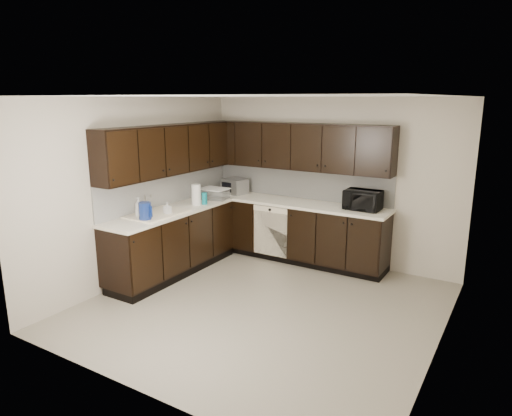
{
  "coord_description": "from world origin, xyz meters",
  "views": [
    {
      "loc": [
        2.59,
        -4.45,
        2.47
      ],
      "look_at": [
        -0.47,
        0.6,
        1.06
      ],
      "focal_mm": 32.0,
      "sensor_mm": 36.0,
      "label": 1
    }
  ],
  "objects_px": {
    "toaster_oven": "(235,186)",
    "storage_bin": "(214,194)",
    "microwave": "(363,200)",
    "blue_pitcher": "(145,212)",
    "sink": "(157,219)"
  },
  "relations": [
    {
      "from": "toaster_oven",
      "to": "storage_bin",
      "type": "distance_m",
      "value": 0.52
    },
    {
      "from": "microwave",
      "to": "toaster_oven",
      "type": "bearing_deg",
      "value": 179.74
    },
    {
      "from": "blue_pitcher",
      "to": "sink",
      "type": "bearing_deg",
      "value": 106.39
    },
    {
      "from": "toaster_oven",
      "to": "storage_bin",
      "type": "xyz_separation_m",
      "value": [
        -0.04,
        -0.52,
        -0.04
      ]
    },
    {
      "from": "storage_bin",
      "to": "blue_pitcher",
      "type": "height_order",
      "value": "blue_pitcher"
    },
    {
      "from": "sink",
      "to": "microwave",
      "type": "distance_m",
      "value": 2.89
    },
    {
      "from": "sink",
      "to": "storage_bin",
      "type": "xyz_separation_m",
      "value": [
        0.07,
        1.23,
        0.14
      ]
    },
    {
      "from": "blue_pitcher",
      "to": "microwave",
      "type": "bearing_deg",
      "value": 41.43
    },
    {
      "from": "sink",
      "to": "microwave",
      "type": "xyz_separation_m",
      "value": [
        2.3,
        1.74,
        0.2
      ]
    },
    {
      "from": "microwave",
      "to": "toaster_oven",
      "type": "distance_m",
      "value": 2.19
    },
    {
      "from": "toaster_oven",
      "to": "storage_bin",
      "type": "relative_size",
      "value": 0.95
    },
    {
      "from": "sink",
      "to": "toaster_oven",
      "type": "height_order",
      "value": "sink"
    },
    {
      "from": "microwave",
      "to": "storage_bin",
      "type": "height_order",
      "value": "microwave"
    },
    {
      "from": "storage_bin",
      "to": "blue_pitcher",
      "type": "bearing_deg",
      "value": -88.91
    },
    {
      "from": "microwave",
      "to": "blue_pitcher",
      "type": "height_order",
      "value": "microwave"
    }
  ]
}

